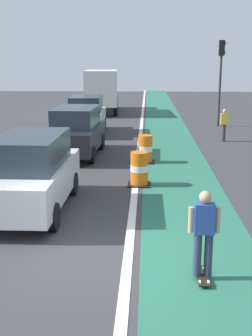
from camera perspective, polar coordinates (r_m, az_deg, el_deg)
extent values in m
plane|color=#38383A|center=(9.10, -5.53, -11.57)|extent=(100.00, 100.00, 0.00)
cube|color=#286B51|center=(20.54, 5.95, 2.84)|extent=(2.50, 80.00, 0.01)
cube|color=silver|center=(20.51, 1.76, 2.89)|extent=(0.20, 80.00, 0.01)
cube|color=black|center=(8.34, 9.91, -13.71)|extent=(0.24, 0.80, 0.02)
cylinder|color=silver|center=(8.13, 10.73, -14.61)|extent=(0.04, 0.11, 0.11)
cylinder|color=silver|center=(8.11, 9.62, -14.65)|extent=(0.04, 0.11, 0.11)
cylinder|color=silver|center=(8.59, 10.18, -12.97)|extent=(0.04, 0.11, 0.11)
cylinder|color=silver|center=(8.57, 9.14, -13.00)|extent=(0.04, 0.11, 0.11)
cylinder|color=#2D3851|center=(8.17, 10.74, -11.06)|extent=(0.15, 0.15, 0.82)
cylinder|color=#2D3851|center=(8.14, 9.33, -11.10)|extent=(0.15, 0.15, 0.82)
cube|color=#2D4CA5|center=(7.89, 10.25, -6.53)|extent=(0.36, 0.23, 0.56)
cylinder|color=tan|center=(7.94, 11.96, -6.70)|extent=(0.09, 0.09, 0.48)
cylinder|color=tan|center=(7.87, 8.50, -6.74)|extent=(0.09, 0.09, 0.48)
sphere|color=tan|center=(7.77, 10.37, -3.76)|extent=(0.22, 0.22, 0.22)
cube|color=silver|center=(11.79, -12.25, -1.76)|extent=(1.86, 4.61, 0.90)
cube|color=#232D38|center=(11.59, -12.46, 2.29)|extent=(1.63, 2.86, 0.80)
cylinder|color=black|center=(13.45, -14.01, -1.92)|extent=(0.28, 0.68, 0.68)
cylinder|color=black|center=(13.08, -7.10, -2.05)|extent=(0.28, 0.68, 0.68)
cylinder|color=black|center=(10.42, -9.71, -6.33)|extent=(0.28, 0.68, 0.68)
cube|color=black|center=(18.42, -6.47, 4.04)|extent=(1.97, 4.65, 0.90)
cube|color=#232D38|center=(18.30, -6.54, 6.67)|extent=(1.70, 2.90, 0.80)
cylinder|color=black|center=(20.04, -7.98, 3.48)|extent=(0.30, 0.69, 0.68)
cylinder|color=black|center=(19.76, -3.32, 3.44)|extent=(0.30, 0.69, 0.68)
cylinder|color=black|center=(17.32, -9.97, 1.78)|extent=(0.30, 0.69, 0.68)
cylinder|color=black|center=(16.99, -4.60, 1.71)|extent=(0.30, 0.69, 0.68)
cube|color=silver|center=(24.24, -5.17, 6.42)|extent=(2.00, 4.66, 0.90)
cube|color=#232D38|center=(24.15, -5.22, 8.42)|extent=(1.72, 2.91, 0.80)
cylinder|color=black|center=(25.80, -6.65, 5.82)|extent=(0.30, 0.69, 0.68)
cylinder|color=black|center=(25.64, -2.99, 5.85)|extent=(0.30, 0.69, 0.68)
cylinder|color=black|center=(23.01, -7.55, 4.83)|extent=(0.30, 0.69, 0.68)
cylinder|color=black|center=(22.83, -3.46, 4.85)|extent=(0.30, 0.69, 0.68)
cylinder|color=orange|center=(14.00, 1.75, -1.26)|extent=(0.56, 0.56, 0.42)
cylinder|color=white|center=(13.92, 1.76, -0.01)|extent=(0.57, 0.57, 0.21)
cylinder|color=orange|center=(13.85, 1.77, 1.25)|extent=(0.56, 0.56, 0.42)
cube|color=black|center=(14.06, 1.74, -2.17)|extent=(0.73, 0.73, 0.04)
cylinder|color=orange|center=(17.15, 2.52, 1.55)|extent=(0.56, 0.56, 0.42)
cylinder|color=white|center=(17.08, 2.53, 2.58)|extent=(0.57, 0.57, 0.21)
cylinder|color=orange|center=(17.02, 2.54, 3.62)|extent=(0.56, 0.56, 0.42)
cube|color=black|center=(17.20, 2.51, 0.80)|extent=(0.73, 0.73, 0.04)
cube|color=silver|center=(33.26, -3.21, 10.51)|extent=(2.67, 5.74, 2.50)
cube|color=silver|center=(37.12, -2.98, 10.17)|extent=(2.32, 2.04, 2.10)
cylinder|color=black|center=(37.05, -4.58, 8.51)|extent=(0.36, 0.98, 0.96)
cylinder|color=black|center=(36.99, -1.36, 8.54)|extent=(0.36, 0.98, 0.96)
cylinder|color=black|center=(32.04, -5.12, 7.66)|extent=(0.36, 0.98, 0.96)
cylinder|color=black|center=(31.96, -1.40, 7.70)|extent=(0.36, 0.98, 0.96)
cylinder|color=#2D2D2D|center=(27.20, 12.16, 9.75)|extent=(0.14, 0.14, 4.20)
cube|color=black|center=(27.15, 12.45, 15.12)|extent=(0.32, 0.32, 0.90)
sphere|color=red|center=(27.19, 12.84, 15.65)|extent=(0.16, 0.16, 0.16)
sphere|color=green|center=(27.17, 12.78, 14.55)|extent=(0.16, 0.16, 0.16)
cylinder|color=#33333D|center=(22.19, 12.67, 4.52)|extent=(0.20, 0.20, 0.86)
cube|color=gold|center=(22.09, 12.76, 6.31)|extent=(0.34, 0.20, 0.54)
sphere|color=tan|center=(22.05, 12.82, 7.28)|extent=(0.20, 0.20, 0.20)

